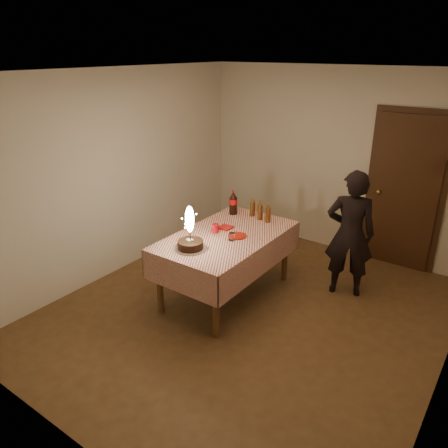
# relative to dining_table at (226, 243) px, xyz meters

# --- Properties ---
(ground) EXTENTS (4.00, 4.50, 0.01)m
(ground) POSITION_rel_dining_table_xyz_m (0.42, -0.17, -0.69)
(ground) COLOR brown
(ground) RESTS_ON ground
(room_shell) EXTENTS (4.04, 4.54, 2.62)m
(room_shell) POSITION_rel_dining_table_xyz_m (0.45, -0.10, 0.96)
(room_shell) COLOR beige
(room_shell) RESTS_ON ground
(dining_table) EXTENTS (1.02, 1.72, 0.80)m
(dining_table) POSITION_rel_dining_table_xyz_m (0.00, 0.00, 0.00)
(dining_table) COLOR brown
(dining_table) RESTS_ON ground
(birthday_cake) EXTENTS (0.35, 0.35, 0.48)m
(birthday_cake) POSITION_rel_dining_table_xyz_m (-0.10, -0.53, 0.22)
(birthday_cake) COLOR white
(birthday_cake) RESTS_ON dining_table
(red_plate) EXTENTS (0.22, 0.22, 0.01)m
(red_plate) POSITION_rel_dining_table_xyz_m (0.13, 0.04, 0.11)
(red_plate) COLOR red
(red_plate) RESTS_ON dining_table
(red_cup) EXTENTS (0.08, 0.08, 0.10)m
(red_cup) POSITION_rel_dining_table_xyz_m (-0.15, -0.02, 0.16)
(red_cup) COLOR red
(red_cup) RESTS_ON dining_table
(clear_cup) EXTENTS (0.07, 0.07, 0.09)m
(clear_cup) POSITION_rel_dining_table_xyz_m (0.14, -0.10, 0.15)
(clear_cup) COLOR silver
(clear_cup) RESTS_ON dining_table
(napkin_stack) EXTENTS (0.15, 0.15, 0.02)m
(napkin_stack) POSITION_rel_dining_table_xyz_m (-0.12, 0.15, 0.12)
(napkin_stack) COLOR red
(napkin_stack) RESTS_ON dining_table
(cola_bottle) EXTENTS (0.10, 0.10, 0.32)m
(cola_bottle) POSITION_rel_dining_table_xyz_m (-0.32, 0.60, 0.26)
(cola_bottle) COLOR black
(cola_bottle) RESTS_ON dining_table
(amber_bottle_left) EXTENTS (0.06, 0.06, 0.25)m
(amber_bottle_left) POSITION_rel_dining_table_xyz_m (-0.08, 0.69, 0.22)
(amber_bottle_left) COLOR #562D0E
(amber_bottle_left) RESTS_ON dining_table
(amber_bottle_right) EXTENTS (0.06, 0.06, 0.25)m
(amber_bottle_right) POSITION_rel_dining_table_xyz_m (0.19, 0.61, 0.22)
(amber_bottle_right) COLOR #562D0E
(amber_bottle_right) RESTS_ON dining_table
(amber_bottle_mid) EXTENTS (0.06, 0.06, 0.25)m
(amber_bottle_mid) POSITION_rel_dining_table_xyz_m (0.06, 0.64, 0.22)
(amber_bottle_mid) COLOR #562D0E
(amber_bottle_mid) RESTS_ON dining_table
(photographer) EXTENTS (0.66, 0.55, 1.55)m
(photographer) POSITION_rel_dining_table_xyz_m (1.13, 0.91, 0.08)
(photographer) COLOR black
(photographer) RESTS_ON ground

